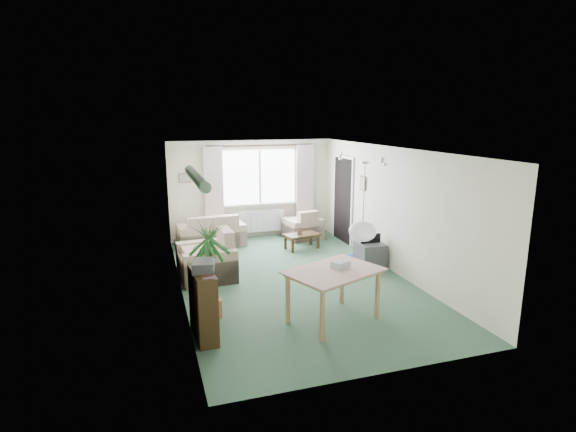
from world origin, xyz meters
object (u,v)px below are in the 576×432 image
object	(u,v)px
armchair_left	(206,255)
tv_cube	(370,255)
coffee_table	(302,241)
pet_bed	(358,260)
houseplant	(210,269)
dining_table	(333,296)
sofa	(211,230)
armchair_corner	(302,224)
bookshelf	(203,304)

from	to	relation	value
armchair_left	tv_cube	bearing A→B (deg)	79.61
coffee_table	pet_bed	bearing A→B (deg)	-59.02
houseplant	tv_cube	size ratio (longest dim) A/B	2.81
pet_bed	dining_table	bearing A→B (deg)	-123.77
sofa	dining_table	xyz separation A→B (m)	(1.13, -4.52, 0.01)
dining_table	pet_bed	distance (m)	2.84
sofa	coffee_table	world-z (taller)	sofa
armchair_corner	bookshelf	size ratio (longest dim) A/B	0.85
houseplant	tv_cube	world-z (taller)	houseplant
houseplant	tv_cube	distance (m)	3.66
sofa	houseplant	xyz separation A→B (m)	(-0.55, -3.88, 0.39)
tv_cube	armchair_corner	bearing A→B (deg)	103.95
sofa	coffee_table	xyz separation A→B (m)	(1.93, -0.89, -0.20)
sofa	coffee_table	bearing A→B (deg)	151.24
armchair_corner	coffee_table	xyz separation A→B (m)	(-0.32, -0.87, -0.19)
sofa	bookshelf	bearing A→B (deg)	76.68
coffee_table	dining_table	xyz separation A→B (m)	(-0.79, -3.63, 0.21)
tv_cube	bookshelf	bearing A→B (deg)	-149.96
tv_cube	dining_table	bearing A→B (deg)	-128.24
coffee_table	dining_table	world-z (taller)	dining_table
armchair_corner	dining_table	size ratio (longest dim) A/B	0.66
sofa	bookshelf	world-z (taller)	bookshelf
armchair_corner	dining_table	distance (m)	4.63
armchair_corner	tv_cube	size ratio (longest dim) A/B	1.49
armchair_corner	dining_table	xyz separation A→B (m)	(-1.11, -4.50, 0.02)
armchair_left	dining_table	world-z (taller)	armchair_left
houseplant	tv_cube	xyz separation A→B (m)	(3.35, 1.37, -0.52)
houseplant	dining_table	size ratio (longest dim) A/B	1.25
houseplant	pet_bed	distance (m)	3.73
coffee_table	dining_table	bearing A→B (deg)	-102.30
armchair_corner	armchair_left	bearing A→B (deg)	30.27
armchair_left	pet_bed	bearing A→B (deg)	85.37
bookshelf	tv_cube	distance (m)	4.04
bookshelf	dining_table	bearing A→B (deg)	-6.33
bookshelf	houseplant	world-z (taller)	houseplant
sofa	pet_bed	size ratio (longest dim) A/B	2.75
armchair_left	dining_table	size ratio (longest dim) A/B	0.83
sofa	armchair_left	xyz separation A→B (m)	(-0.40, -2.16, 0.08)
tv_cube	houseplant	bearing A→B (deg)	-156.46
coffee_table	houseplant	xyz separation A→B (m)	(-2.48, -2.98, 0.59)
armchair_corner	coffee_table	size ratio (longest dim) A/B	1.05
sofa	armchair_left	bearing A→B (deg)	75.65
sofa	armchair_left	size ratio (longest dim) A/B	1.49
sofa	dining_table	world-z (taller)	dining_table
houseplant	bookshelf	bearing A→B (deg)	-108.39
armchair_left	tv_cube	xyz separation A→B (m)	(3.20, -0.34, -0.21)
sofa	tv_cube	xyz separation A→B (m)	(2.80, -2.51, -0.13)
armchair_corner	houseplant	size ratio (longest dim) A/B	0.53
tv_cube	pet_bed	world-z (taller)	tv_cube
dining_table	tv_cube	distance (m)	2.62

